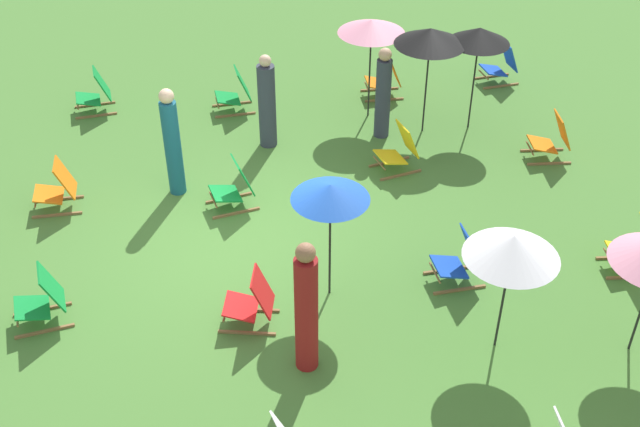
# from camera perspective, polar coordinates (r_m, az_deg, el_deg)

# --- Properties ---
(ground_plane) EXTENTS (40.00, 40.00, 0.00)m
(ground_plane) POSITION_cam_1_polar(r_m,az_deg,el_deg) (11.96, -5.70, -2.43)
(ground_plane) COLOR #477A33
(deckchair_0) EXTENTS (0.65, 0.85, 0.83)m
(deckchair_0) POSITION_cam_1_polar(r_m,az_deg,el_deg) (13.48, 5.63, 4.50)
(deckchair_0) COLOR olive
(deckchair_0) RESTS_ON ground
(deckchair_1) EXTENTS (0.61, 0.83, 0.83)m
(deckchair_1) POSITION_cam_1_polar(r_m,az_deg,el_deg) (11.11, -19.09, -5.80)
(deckchair_1) COLOR olive
(deckchair_1) RESTS_ON ground
(deckchair_2) EXTENTS (0.50, 0.77, 0.83)m
(deckchair_2) POSITION_cam_1_polar(r_m,az_deg,el_deg) (13.14, -18.13, 1.72)
(deckchair_2) COLOR olive
(deckchair_2) RESTS_ON ground
(deckchair_4) EXTENTS (0.54, 0.80, 0.83)m
(deckchair_4) POSITION_cam_1_polar(r_m,az_deg,el_deg) (15.25, -6.02, 8.54)
(deckchair_4) COLOR olive
(deckchair_4) RESTS_ON ground
(deckchair_5) EXTENTS (0.53, 0.79, 0.83)m
(deckchair_5) POSITION_cam_1_polar(r_m,az_deg,el_deg) (11.28, 9.93, -3.26)
(deckchair_5) COLOR olive
(deckchair_5) RESTS_ON ground
(deckchair_7) EXTENTS (0.57, 0.81, 0.83)m
(deckchair_7) POSITION_cam_1_polar(r_m,az_deg,el_deg) (15.71, -15.64, 8.23)
(deckchair_7) COLOR olive
(deckchair_7) RESTS_ON ground
(deckchair_8) EXTENTS (0.48, 0.76, 0.83)m
(deckchair_8) POSITION_cam_1_polar(r_m,az_deg,el_deg) (15.74, 4.67, 9.55)
(deckchair_8) COLOR olive
(deckchair_8) RESTS_ON ground
(deckchair_10) EXTENTS (0.63, 0.84, 0.83)m
(deckchair_10) POSITION_cam_1_polar(r_m,az_deg,el_deg) (12.60, -6.09, 1.93)
(deckchair_10) COLOR olive
(deckchair_10) RESTS_ON ground
(deckchair_11) EXTENTS (0.57, 0.81, 0.83)m
(deckchair_11) POSITION_cam_1_polar(r_m,az_deg,el_deg) (16.59, 12.72, 10.26)
(deckchair_11) COLOR olive
(deckchair_11) RESTS_ON ground
(deckchair_12) EXTENTS (0.54, 0.80, 0.83)m
(deckchair_12) POSITION_cam_1_polar(r_m,az_deg,el_deg) (14.27, 16.14, 5.09)
(deckchair_12) COLOR olive
(deckchair_12) RESTS_ON ground
(deckchair_13) EXTENTS (0.63, 0.84, 0.83)m
(deckchair_13) POSITION_cam_1_polar(r_m,az_deg,el_deg) (10.51, -4.85, -6.25)
(deckchair_13) COLOR olive
(deckchair_13) RESTS_ON ground
(deckchair_15) EXTENTS (0.54, 0.80, 0.83)m
(deckchair_15) POSITION_cam_1_polar(r_m,az_deg,el_deg) (12.16, 21.54, -2.29)
(deckchair_15) COLOR olive
(deckchair_15) RESTS_ON ground
(umbrella_0) EXTENTS (1.19, 1.19, 1.89)m
(umbrella_0) POSITION_cam_1_polar(r_m,az_deg,el_deg) (14.40, 3.67, 13.10)
(umbrella_0) COLOR black
(umbrella_0) RESTS_ON ground
(umbrella_1) EXTENTS (1.15, 1.15, 1.78)m
(umbrella_1) POSITION_cam_1_polar(r_m,az_deg,el_deg) (9.62, 13.52, -2.30)
(umbrella_1) COLOR black
(umbrella_1) RESTS_ON ground
(umbrella_2) EXTENTS (1.02, 1.02, 1.81)m
(umbrella_2) POSITION_cam_1_polar(r_m,az_deg,el_deg) (10.09, 0.74, 1.52)
(umbrella_2) COLOR black
(umbrella_2) RESTS_ON ground
(umbrella_4) EXTENTS (1.23, 1.23, 1.98)m
(umbrella_4) POSITION_cam_1_polar(r_m,az_deg,el_deg) (13.96, 7.84, 12.34)
(umbrella_4) COLOR black
(umbrella_4) RESTS_ON ground
(umbrella_5) EXTENTS (1.06, 1.06, 1.94)m
(umbrella_5) POSITION_cam_1_polar(r_m,az_deg,el_deg) (14.23, 11.25, 12.28)
(umbrella_5) COLOR black
(umbrella_5) RESTS_ON ground
(person_0) EXTENTS (0.39, 0.39, 1.92)m
(person_0) POSITION_cam_1_polar(r_m,az_deg,el_deg) (9.55, -0.98, -6.84)
(person_0) COLOR maroon
(person_0) RESTS_ON ground
(person_1) EXTENTS (0.31, 0.31, 1.69)m
(person_1) POSITION_cam_1_polar(r_m,az_deg,el_deg) (14.19, 4.50, 8.43)
(person_1) COLOR #333847
(person_1) RESTS_ON ground
(person_2) EXTENTS (0.28, 0.28, 1.85)m
(person_2) POSITION_cam_1_polar(r_m,az_deg,el_deg) (12.78, -10.44, 4.92)
(person_2) COLOR #195972
(person_2) RESTS_ON ground
(person_3) EXTENTS (0.43, 0.43, 1.71)m
(person_3) POSITION_cam_1_polar(r_m,az_deg,el_deg) (13.91, -3.79, 7.79)
(person_3) COLOR #333847
(person_3) RESTS_ON ground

